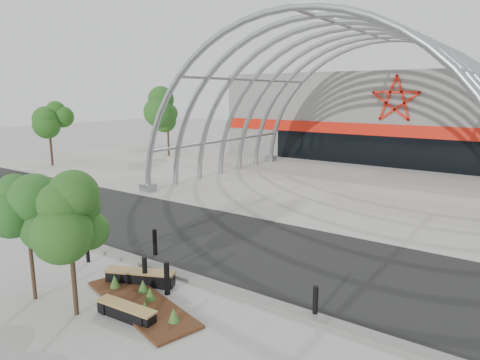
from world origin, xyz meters
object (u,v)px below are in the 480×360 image
street_tree_0 (27,216)px  street_tree_1 (69,218)px  bollard_2 (145,272)px  bench_0 (140,278)px  bench_1 (126,312)px

street_tree_0 → street_tree_1: 1.87m
bollard_2 → bench_0: bearing=174.3°
street_tree_0 → bench_1: size_ratio=1.82×
street_tree_0 → street_tree_1: bearing=5.3°
street_tree_0 → bollard_2: size_ratio=3.57×
bollard_2 → bench_1: bearing=-57.5°
street_tree_1 → bollard_2: 3.32m
street_tree_0 → bench_0: size_ratio=1.57×
bench_1 → bench_0: bearing=128.0°
bench_1 → bollard_2: bollard_2 is taller
street_tree_0 → bollard_2: bearing=49.8°
street_tree_0 → bollard_2: street_tree_0 is taller
street_tree_1 → bench_1: bearing=25.7°
bench_1 → bollard_2: bearing=122.5°
street_tree_0 → street_tree_1: street_tree_1 is taller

